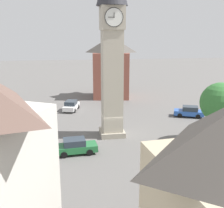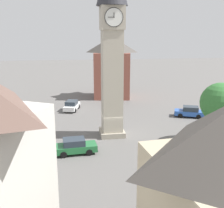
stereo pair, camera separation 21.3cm
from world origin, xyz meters
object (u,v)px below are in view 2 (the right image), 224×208
object	(u,v)px
clock_tower	(112,27)
pedestrian	(167,163)
car_blue_kerb	(190,112)
building_terrace_right	(112,67)
car_red_corner	(72,105)
car_silver_kerb	(75,146)
tree	(221,103)

from	to	relation	value
clock_tower	pedestrian	world-z (taller)	clock_tower
car_blue_kerb	building_terrace_right	world-z (taller)	building_terrace_right
clock_tower	car_blue_kerb	xyz separation A→B (m)	(-12.02, -5.63, -11.39)
car_blue_kerb	car_red_corner	distance (m)	17.59
clock_tower	car_silver_kerb	world-z (taller)	clock_tower
car_red_corner	pedestrian	xyz separation A→B (m)	(-7.51, 21.79, 0.25)
car_silver_kerb	pedestrian	size ratio (longest dim) A/B	2.51
clock_tower	pedestrian	distance (m)	15.30
pedestrian	clock_tower	bearing A→B (deg)	-73.11
car_blue_kerb	car_silver_kerb	distance (m)	19.31
car_silver_kerb	tree	distance (m)	15.76
car_blue_kerb	tree	xyz separation A→B (m)	(1.07, 9.60, 3.64)
tree	pedestrian	bearing A→B (deg)	37.47
tree	building_terrace_right	xyz separation A→B (m)	(7.84, -24.33, 1.22)
clock_tower	car_red_corner	world-z (taller)	clock_tower
car_silver_kerb	tree	size ratio (longest dim) A/B	0.65
car_blue_kerb	pedestrian	xyz separation A→B (m)	(8.98, 15.66, 0.25)
car_blue_kerb	tree	distance (m)	10.33
building_terrace_right	clock_tower	bearing A→B (deg)	81.30
car_red_corner	car_silver_kerb	bearing A→B (deg)	90.35
car_silver_kerb	pedestrian	bearing A→B (deg)	143.70
tree	car_silver_kerb	bearing A→B (deg)	2.30
building_terrace_right	car_blue_kerb	bearing A→B (deg)	121.17
car_blue_kerb	pedestrian	size ratio (longest dim) A/B	2.64
car_silver_kerb	pedestrian	distance (m)	9.20
car_blue_kerb	car_silver_kerb	size ratio (longest dim) A/B	1.05
car_blue_kerb	car_silver_kerb	world-z (taller)	same
car_red_corner	building_terrace_right	world-z (taller)	building_terrace_right
clock_tower	car_blue_kerb	world-z (taller)	clock_tower
pedestrian	tree	distance (m)	10.52
car_silver_kerb	car_red_corner	bearing A→B (deg)	-89.65
clock_tower	pedestrian	bearing A→B (deg)	106.89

